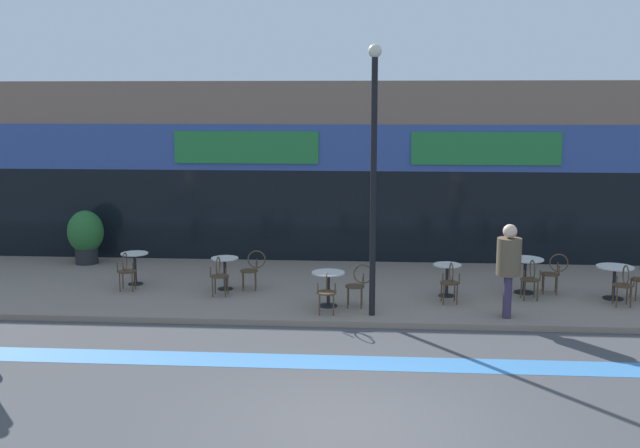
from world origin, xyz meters
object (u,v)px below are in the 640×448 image
at_px(cafe_chair_1_near, 219,273).
at_px(lamp_post, 374,163).
at_px(bistro_table_4, 525,268).
at_px(pedestrian_near_end, 509,262).
at_px(cafe_chair_0_near, 126,269).
at_px(cafe_chair_1_side, 252,267).
at_px(bistro_table_2, 328,282).
at_px(cafe_chair_4_side, 554,271).
at_px(cafe_chair_2_near, 327,289).
at_px(bistro_table_3, 447,274).
at_px(cafe_chair_3_near, 450,280).
at_px(cafe_chair_2_side, 359,282).
at_px(cafe_chair_4_near, 531,277).
at_px(bistro_table_0, 135,262).
at_px(planter_pot, 86,235).
at_px(bistro_table_1, 225,267).
at_px(cafe_chair_5_near, 624,282).
at_px(bistro_table_5, 614,275).

distance_m(cafe_chair_1_near, lamp_post, 4.33).
bearing_deg(bistro_table_4, pedestrian_near_end, -110.35).
xyz_separation_m(cafe_chair_0_near, cafe_chair_1_side, (2.78, 0.34, 0.00)).
relative_size(bistro_table_2, cafe_chair_4_side, 0.81).
relative_size(cafe_chair_2_near, lamp_post, 0.17).
xyz_separation_m(bistro_table_3, cafe_chair_1_near, (-4.93, -0.38, 0.02)).
bearing_deg(cafe_chair_2_near, cafe_chair_3_near, -71.85).
distance_m(cafe_chair_0_near, pedestrian_near_end, 8.26).
xyz_separation_m(cafe_chair_2_side, cafe_chair_4_near, (3.64, 0.78, 0.00)).
height_order(bistro_table_4, cafe_chair_0_near, cafe_chair_0_near).
bearing_deg(cafe_chair_3_near, cafe_chair_2_near, 106.96).
bearing_deg(bistro_table_0, cafe_chair_3_near, -9.30).
bearing_deg(lamp_post, cafe_chair_3_near, 30.09).
height_order(cafe_chair_1_near, cafe_chair_1_side, same).
height_order(bistro_table_3, cafe_chair_1_near, cafe_chair_1_near).
relative_size(cafe_chair_0_near, cafe_chair_1_near, 1.00).
distance_m(bistro_table_2, cafe_chair_1_side, 2.17).
xyz_separation_m(cafe_chair_2_near, planter_pot, (-6.56, 4.27, 0.24)).
bearing_deg(bistro_table_1, bistro_table_4, 1.41).
bearing_deg(bistro_table_1, bistro_table_0, 172.32).
bearing_deg(cafe_chair_5_near, bistro_table_1, 86.50).
xyz_separation_m(cafe_chair_5_near, lamp_post, (-5.16, -0.97, 2.52)).
relative_size(bistro_table_5, cafe_chair_1_near, 0.86).
height_order(bistro_table_5, cafe_chair_5_near, cafe_chair_5_near).
height_order(bistro_table_0, bistro_table_2, bistro_table_0).
relative_size(cafe_chair_2_near, cafe_chair_4_near, 1.00).
distance_m(cafe_chair_1_side, cafe_chair_2_side, 2.71).
distance_m(cafe_chair_2_side, lamp_post, 2.60).
relative_size(bistro_table_5, cafe_chair_5_near, 0.86).
bearing_deg(lamp_post, pedestrian_near_end, 1.60).
bearing_deg(cafe_chair_1_side, cafe_chair_3_near, 162.09).
xyz_separation_m(cafe_chair_0_near, cafe_chair_5_near, (10.64, -0.51, 0.00)).
distance_m(bistro_table_1, cafe_chair_0_near, 2.18).
bearing_deg(cafe_chair_2_near, bistro_table_4, -67.83).
height_order(bistro_table_2, lamp_post, lamp_post).
height_order(cafe_chair_0_near, cafe_chair_1_side, same).
height_order(bistro_table_0, cafe_chair_1_side, cafe_chair_1_side).
bearing_deg(cafe_chair_2_side, cafe_chair_4_side, -160.44).
xyz_separation_m(bistro_table_0, cafe_chair_4_side, (9.46, -0.14, -0.01)).
relative_size(cafe_chair_4_near, pedestrian_near_end, 0.49).
bearing_deg(cafe_chair_0_near, cafe_chair_2_side, -104.75).
relative_size(cafe_chair_0_near, cafe_chair_2_near, 1.00).
height_order(bistro_table_3, planter_pot, planter_pot).
bearing_deg(bistro_table_0, lamp_post, -21.00).
xyz_separation_m(bistro_table_4, cafe_chair_4_near, (0.00, -0.63, -0.04)).
relative_size(bistro_table_2, cafe_chair_0_near, 0.81).
xyz_separation_m(bistro_table_2, cafe_chair_2_near, (0.00, -0.63, -0.00)).
xyz_separation_m(cafe_chair_2_side, cafe_chair_3_near, (1.90, 0.37, 0.00)).
distance_m(bistro_table_5, cafe_chair_5_near, 0.63).
height_order(bistro_table_2, cafe_chair_3_near, cafe_chair_3_near).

